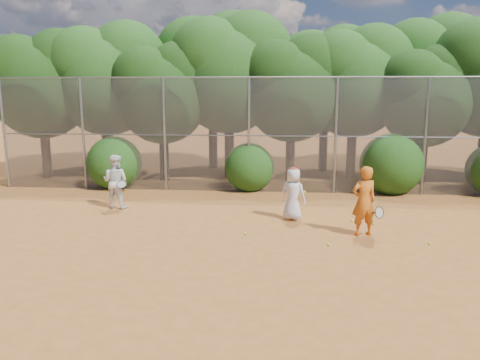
# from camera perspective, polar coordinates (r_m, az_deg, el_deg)

# --- Properties ---
(ground) EXTENTS (80.00, 80.00, 0.00)m
(ground) POSITION_cam_1_polar(r_m,az_deg,el_deg) (10.92, 4.12, -8.29)
(ground) COLOR #955421
(ground) RESTS_ON ground
(fence_back) EXTENTS (20.05, 0.09, 4.03)m
(fence_back) POSITION_cam_1_polar(r_m,az_deg,el_deg) (16.38, 4.17, 5.57)
(fence_back) COLOR gray
(fence_back) RESTS_ON ground
(tree_0) EXTENTS (4.38, 3.81, 6.00)m
(tree_0) POSITION_cam_1_polar(r_m,az_deg,el_deg) (20.69, -22.98, 11.10)
(tree_0) COLOR black
(tree_0) RESTS_ON ground
(tree_1) EXTENTS (4.64, 4.03, 6.35)m
(tree_1) POSITION_cam_1_polar(r_m,az_deg,el_deg) (20.13, -15.89, 12.23)
(tree_1) COLOR black
(tree_1) RESTS_ON ground
(tree_2) EXTENTS (3.99, 3.47, 5.47)m
(tree_2) POSITION_cam_1_polar(r_m,az_deg,el_deg) (18.71, -9.30, 10.84)
(tree_2) COLOR black
(tree_2) RESTS_ON ground
(tree_3) EXTENTS (4.89, 4.26, 6.70)m
(tree_3) POSITION_cam_1_polar(r_m,az_deg,el_deg) (19.27, -1.15, 13.40)
(tree_3) COLOR black
(tree_3) RESTS_ON ground
(tree_4) EXTENTS (4.19, 3.64, 5.73)m
(tree_4) POSITION_cam_1_polar(r_m,az_deg,el_deg) (18.55, 6.48, 11.45)
(tree_4) COLOR black
(tree_4) RESTS_ON ground
(tree_5) EXTENTS (4.51, 3.92, 6.17)m
(tree_5) POSITION_cam_1_polar(r_m,az_deg,el_deg) (19.57, 13.95, 12.03)
(tree_5) COLOR black
(tree_5) RESTS_ON ground
(tree_6) EXTENTS (3.86, 3.36, 5.29)m
(tree_6) POSITION_cam_1_polar(r_m,az_deg,el_deg) (19.12, 21.84, 9.86)
(tree_6) COLOR black
(tree_6) RESTS_ON ground
(tree_9) EXTENTS (4.83, 4.20, 6.62)m
(tree_9) POSITION_cam_1_polar(r_m,az_deg,el_deg) (22.64, -16.23, 12.48)
(tree_9) COLOR black
(tree_9) RESTS_ON ground
(tree_10) EXTENTS (5.15, 4.48, 7.06)m
(tree_10) POSITION_cam_1_polar(r_m,az_deg,el_deg) (21.59, -3.22, 13.75)
(tree_10) COLOR black
(tree_10) RESTS_ON ground
(tree_11) EXTENTS (4.64, 4.03, 6.35)m
(tree_11) POSITION_cam_1_polar(r_m,az_deg,el_deg) (21.04, 10.55, 12.39)
(tree_11) COLOR black
(tree_11) RESTS_ON ground
(tree_12) EXTENTS (5.02, 4.37, 6.88)m
(tree_12) POSITION_cam_1_polar(r_m,az_deg,el_deg) (22.51, 22.20, 12.57)
(tree_12) COLOR black
(tree_12) RESTS_ON ground
(bush_0) EXTENTS (2.00, 2.00, 2.00)m
(bush_0) POSITION_cam_1_polar(r_m,az_deg,el_deg) (17.89, -15.07, 2.29)
(bush_0) COLOR #184110
(bush_0) RESTS_ON ground
(bush_1) EXTENTS (1.80, 1.80, 1.80)m
(bush_1) POSITION_cam_1_polar(r_m,az_deg,el_deg) (16.86, 1.13, 1.81)
(bush_1) COLOR #184110
(bush_1) RESTS_ON ground
(bush_2) EXTENTS (2.20, 2.20, 2.20)m
(bush_2) POSITION_cam_1_polar(r_m,az_deg,el_deg) (17.24, 17.97, 2.14)
(bush_2) COLOR #184110
(bush_2) RESTS_ON ground
(player_yellow) EXTENTS (0.87, 0.63, 1.76)m
(player_yellow) POSITION_cam_1_polar(r_m,az_deg,el_deg) (11.98, 14.86, -2.51)
(player_yellow) COLOR orange
(player_yellow) RESTS_ON ground
(player_teen) EXTENTS (0.85, 0.72, 1.50)m
(player_teen) POSITION_cam_1_polar(r_m,az_deg,el_deg) (13.09, 6.49, -1.68)
(player_teen) COLOR silver
(player_teen) RESTS_ON ground
(player_white) EXTENTS (0.91, 0.81, 1.65)m
(player_white) POSITION_cam_1_polar(r_m,az_deg,el_deg) (14.82, -14.96, -0.16)
(player_white) COLOR white
(player_white) RESTS_ON ground
(ball_0) EXTENTS (0.07, 0.07, 0.07)m
(ball_0) POSITION_cam_1_polar(r_m,az_deg,el_deg) (13.15, 15.94, -5.17)
(ball_0) COLOR #BDE128
(ball_0) RESTS_ON ground
(ball_1) EXTENTS (0.07, 0.07, 0.07)m
(ball_1) POSITION_cam_1_polar(r_m,az_deg,el_deg) (13.34, 13.51, -4.81)
(ball_1) COLOR #BDE128
(ball_1) RESTS_ON ground
(ball_2) EXTENTS (0.07, 0.07, 0.07)m
(ball_2) POSITION_cam_1_polar(r_m,az_deg,el_deg) (11.21, 10.77, -7.76)
(ball_2) COLOR #BDE128
(ball_2) RESTS_ON ground
(ball_3) EXTENTS (0.07, 0.07, 0.07)m
(ball_3) POSITION_cam_1_polar(r_m,az_deg,el_deg) (11.98, 22.10, -7.17)
(ball_3) COLOR #BDE128
(ball_3) RESTS_ON ground
(ball_4) EXTENTS (0.07, 0.07, 0.07)m
(ball_4) POSITION_cam_1_polar(r_m,az_deg,el_deg) (11.83, 0.64, -6.55)
(ball_4) COLOR #BDE128
(ball_4) RESTS_ON ground
(ball_5) EXTENTS (0.07, 0.07, 0.07)m
(ball_5) POSITION_cam_1_polar(r_m,az_deg,el_deg) (14.21, 14.17, -3.87)
(ball_5) COLOR #BDE128
(ball_5) RESTS_ON ground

